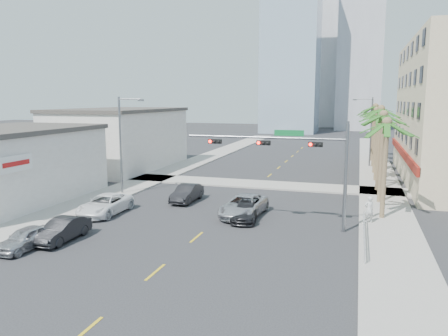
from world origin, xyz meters
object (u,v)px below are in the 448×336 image
object	(u,v)px
car_parked_mid	(62,230)
car_parked_far	(105,205)
car_lane_center	(244,206)
pedestrian	(369,209)
car_lane_right	(246,212)
car_lane_left	(187,193)
traffic_signal_mast	(297,155)
car_parked_near	(26,238)

from	to	relation	value
car_parked_mid	car_parked_far	world-z (taller)	car_parked_far
car_lane_center	pedestrian	bearing A→B (deg)	6.74
car_parked_mid	car_lane_right	size ratio (longest dim) A/B	0.98
car_lane_center	pedestrian	xyz separation A→B (m)	(9.04, 0.38, 0.31)
car_lane_left	car_lane_center	bearing A→B (deg)	-27.30
car_parked_far	car_lane_right	size ratio (longest dim) A/B	1.24
car_parked_mid	car_parked_far	xyz separation A→B (m)	(-0.98, 6.41, 0.04)
car_lane_center	pedestrian	size ratio (longest dim) A/B	2.99
car_parked_mid	pedestrian	bearing A→B (deg)	26.78
car_lane_center	traffic_signal_mast	bearing A→B (deg)	-21.06
car_parked_near	pedestrian	xyz separation A→B (m)	(19.50, 11.41, 0.44)
traffic_signal_mast	car_parked_near	size ratio (longest dim) A/B	2.86
car_parked_far	car_lane_left	bearing A→B (deg)	51.28
car_parked_near	car_parked_mid	xyz separation A→B (m)	(1.06, 1.96, 0.04)
traffic_signal_mast	car_lane_right	distance (m)	5.90
car_parked_mid	car_lane_right	bearing A→B (deg)	38.92
car_lane_center	pedestrian	world-z (taller)	pedestrian
car_parked_mid	car_lane_left	distance (m)	12.67
car_lane_right	pedestrian	distance (m)	8.77
car_parked_near	car_lane_right	bearing A→B (deg)	46.58
car_parked_far	pedestrian	bearing A→B (deg)	7.90
car_parked_near	car_lane_left	xyz separation A→B (m)	(4.55, 14.15, 0.07)
traffic_signal_mast	car_parked_mid	world-z (taller)	traffic_signal_mast
car_parked_near	car_lane_center	size ratio (longest dim) A/B	0.68
traffic_signal_mast	car_lane_right	size ratio (longest dim) A/B	2.54
traffic_signal_mast	car_lane_right	bearing A→B (deg)	166.10
car_lane_right	traffic_signal_mast	bearing A→B (deg)	-20.59
car_parked_far	car_lane_left	world-z (taller)	car_parked_far
car_parked_mid	car_lane_left	world-z (taller)	car_lane_left
traffic_signal_mast	car_parked_mid	distance (m)	15.92
traffic_signal_mast	car_parked_mid	size ratio (longest dim) A/B	2.59
car_parked_mid	pedestrian	distance (m)	20.72
traffic_signal_mast	pedestrian	distance (m)	6.70
pedestrian	traffic_signal_mast	bearing A→B (deg)	2.40
car_parked_mid	traffic_signal_mast	bearing A→B (deg)	27.17
car_lane_center	car_parked_near	bearing A→B (deg)	-129.16
car_parked_mid	car_lane_center	distance (m)	13.05
car_lane_right	pedestrian	xyz separation A→B (m)	(8.64, 1.43, 0.47)
car_parked_near	car_lane_center	bearing A→B (deg)	50.54
car_lane_left	car_parked_far	bearing A→B (deg)	-127.20
car_lane_center	car_lane_right	world-z (taller)	car_lane_center
traffic_signal_mast	car_parked_far	world-z (taller)	traffic_signal_mast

